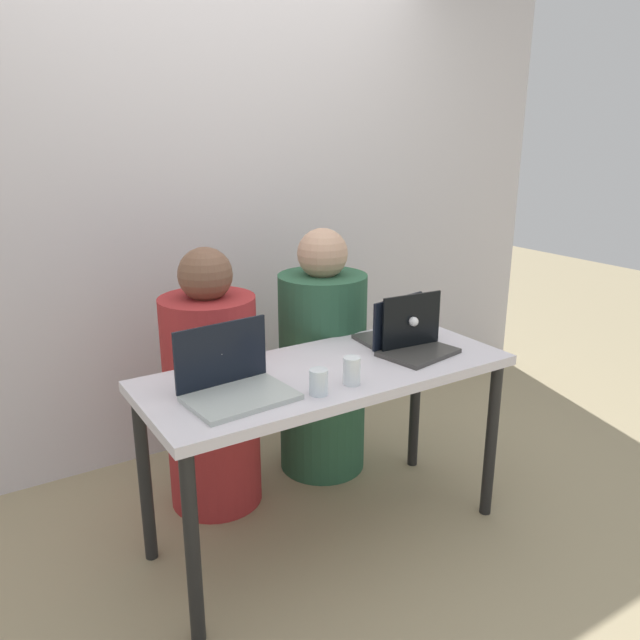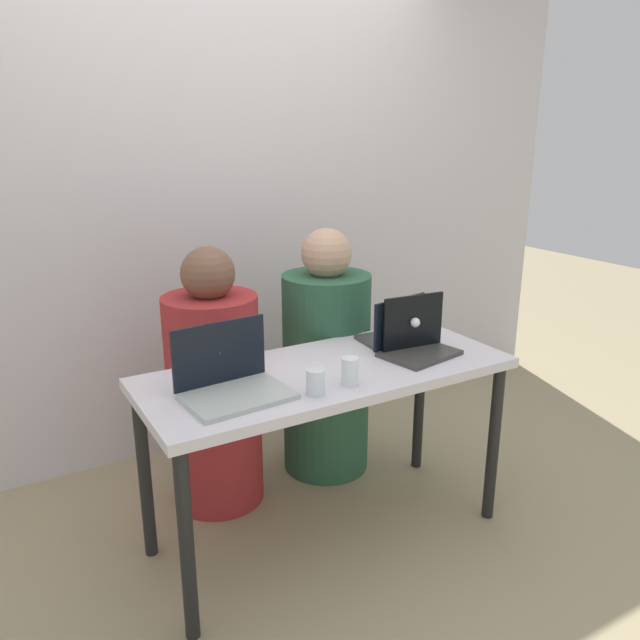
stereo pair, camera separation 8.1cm
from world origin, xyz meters
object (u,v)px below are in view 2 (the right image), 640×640
Objects in this scene: water_glass_center at (350,373)px; person_on_left at (214,393)px; laptop_front_left at (231,381)px; laptop_back_right at (402,334)px; laptop_front_right at (412,342)px; person_on_right at (326,366)px; water_glass_left at (316,384)px.

person_on_left is at bearing 112.00° from water_glass_center.
laptop_front_left is at bearing 161.92° from water_glass_center.
person_on_left is at bearing 71.77° from laptop_front_left.
person_on_left is 0.87m from laptop_back_right.
laptop_back_right is at bearing 67.83° from laptop_front_right.
laptop_front_left is at bearing 49.43° from person_on_right.
water_glass_center is at bearing -170.18° from laptop_front_right.
laptop_back_right reaches higher than water_glass_left.
laptop_back_right is at bearing 24.27° from water_glass_left.
water_glass_left is (0.12, -0.69, 0.27)m from person_on_left.
person_on_left is 0.91m from laptop_front_right.
person_on_right reaches higher than laptop_front_left.
laptop_front_left is 3.64× the size of water_glass_center.
person_on_right is at bearing 32.87° from laptop_front_left.
laptop_front_left reaches higher than laptop_back_right.
laptop_back_right is 0.80× the size of laptop_front_left.
laptop_front_right is at bearing 20.20° from water_glass_center.
laptop_back_right is at bearing 117.46° from person_on_right.
laptop_front_left reaches higher than water_glass_left.
water_glass_center is (-0.41, -0.15, -0.00)m from laptop_front_right.
water_glass_center reaches higher than water_glass_left.
water_glass_center is (-0.31, -0.68, 0.26)m from person_on_right.
person_on_left is 3.13× the size of laptop_front_left.
person_on_left is 3.92× the size of laptop_back_right.
person_on_left reaches higher than laptop_front_left.
laptop_front_left is (-0.81, -0.02, 0.00)m from laptop_front_right.
laptop_front_right is 0.58m from water_glass_left.
water_glass_left is at bearing -174.13° from laptop_front_right.
person_on_right is 3.63× the size of laptop_front_right.
laptop_front_right is 0.10m from laptop_back_right.
person_on_right is 0.87m from water_glass_left.
laptop_back_right is at bearing 30.12° from water_glass_center.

